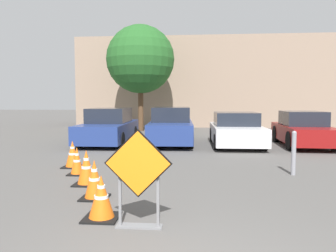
{
  "coord_description": "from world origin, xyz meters",
  "views": [
    {
      "loc": [
        0.09,
        -2.78,
        1.85
      ],
      "look_at": [
        -0.96,
        9.42,
        0.88
      ],
      "focal_mm": 35.0,
      "sensor_mm": 36.0,
      "label": 1
    }
  ],
  "objects_px": {
    "parked_car_fourth": "(303,130)",
    "bollard_nearest": "(294,152)",
    "traffic_cone_second": "(94,180)",
    "parked_car_third": "(236,130)",
    "traffic_cone_third": "(86,168)",
    "traffic_cone_nearest": "(101,197)",
    "parked_car_second": "(171,127)",
    "traffic_cone_fifth": "(73,154)",
    "traffic_cone_fourth": "(77,161)",
    "parked_car_nearest": "(109,127)",
    "road_closed_sign": "(138,173)"
  },
  "relations": [
    {
      "from": "parked_car_fourth",
      "to": "bollard_nearest",
      "type": "height_order",
      "value": "parked_car_fourth"
    },
    {
      "from": "traffic_cone_second",
      "to": "parked_car_third",
      "type": "height_order",
      "value": "parked_car_third"
    },
    {
      "from": "parked_car_third",
      "to": "traffic_cone_third",
      "type": "bearing_deg",
      "value": 57.76
    },
    {
      "from": "traffic_cone_third",
      "to": "bollard_nearest",
      "type": "xyz_separation_m",
      "value": [
        4.79,
        1.34,
        0.21
      ]
    },
    {
      "from": "traffic_cone_second",
      "to": "parked_car_fourth",
      "type": "height_order",
      "value": "parked_car_fourth"
    },
    {
      "from": "traffic_cone_nearest",
      "to": "parked_car_fourth",
      "type": "relative_size",
      "value": 0.17
    },
    {
      "from": "parked_car_second",
      "to": "traffic_cone_second",
      "type": "bearing_deg",
      "value": 81.39
    },
    {
      "from": "traffic_cone_fifth",
      "to": "parked_car_second",
      "type": "relative_size",
      "value": 0.16
    },
    {
      "from": "traffic_cone_second",
      "to": "traffic_cone_fourth",
      "type": "distance_m",
      "value": 2.17
    },
    {
      "from": "traffic_cone_second",
      "to": "traffic_cone_fourth",
      "type": "bearing_deg",
      "value": 118.84
    },
    {
      "from": "traffic_cone_second",
      "to": "traffic_cone_fourth",
      "type": "relative_size",
      "value": 1.06
    },
    {
      "from": "traffic_cone_third",
      "to": "parked_car_second",
      "type": "height_order",
      "value": "parked_car_second"
    },
    {
      "from": "traffic_cone_third",
      "to": "parked_car_nearest",
      "type": "bearing_deg",
      "value": 101.11
    },
    {
      "from": "traffic_cone_fourth",
      "to": "parked_car_nearest",
      "type": "relative_size",
      "value": 0.15
    },
    {
      "from": "traffic_cone_third",
      "to": "bollard_nearest",
      "type": "distance_m",
      "value": 4.97
    },
    {
      "from": "road_closed_sign",
      "to": "traffic_cone_third",
      "type": "height_order",
      "value": "road_closed_sign"
    },
    {
      "from": "traffic_cone_second",
      "to": "bollard_nearest",
      "type": "xyz_separation_m",
      "value": [
        4.3,
        2.31,
        0.22
      ]
    },
    {
      "from": "traffic_cone_third",
      "to": "parked_car_second",
      "type": "distance_m",
      "value": 7.12
    },
    {
      "from": "parked_car_nearest",
      "to": "bollard_nearest",
      "type": "xyz_separation_m",
      "value": [
        6.14,
        -5.59,
        -0.11
      ]
    },
    {
      "from": "traffic_cone_third",
      "to": "traffic_cone_fifth",
      "type": "xyz_separation_m",
      "value": [
        -1.0,
        1.77,
        -0.01
      ]
    },
    {
      "from": "parked_car_nearest",
      "to": "parked_car_third",
      "type": "relative_size",
      "value": 1.16
    },
    {
      "from": "road_closed_sign",
      "to": "parked_car_nearest",
      "type": "xyz_separation_m",
      "value": [
        -2.92,
        9.24,
        -0.12
      ]
    },
    {
      "from": "road_closed_sign",
      "to": "parked_car_fourth",
      "type": "height_order",
      "value": "road_closed_sign"
    },
    {
      "from": "road_closed_sign",
      "to": "parked_car_third",
      "type": "height_order",
      "value": "road_closed_sign"
    },
    {
      "from": "road_closed_sign",
      "to": "traffic_cone_fifth",
      "type": "xyz_separation_m",
      "value": [
        -2.57,
        4.1,
        -0.44
      ]
    },
    {
      "from": "traffic_cone_fourth",
      "to": "parked_car_third",
      "type": "xyz_separation_m",
      "value": [
        4.56,
        5.66,
        0.29
      ]
    },
    {
      "from": "traffic_cone_fifth",
      "to": "parked_car_nearest",
      "type": "xyz_separation_m",
      "value": [
        -0.36,
        5.15,
        0.32
      ]
    },
    {
      "from": "traffic_cone_fourth",
      "to": "parked_car_fourth",
      "type": "relative_size",
      "value": 0.17
    },
    {
      "from": "parked_car_third",
      "to": "parked_car_fourth",
      "type": "height_order",
      "value": "parked_car_fourth"
    },
    {
      "from": "parked_car_second",
      "to": "parked_car_fourth",
      "type": "bearing_deg",
      "value": 174.17
    },
    {
      "from": "bollard_nearest",
      "to": "road_closed_sign",
      "type": "bearing_deg",
      "value": -131.35
    },
    {
      "from": "traffic_cone_second",
      "to": "parked_car_nearest",
      "type": "xyz_separation_m",
      "value": [
        -1.85,
        7.9,
        0.33
      ]
    },
    {
      "from": "parked_car_third",
      "to": "bollard_nearest",
      "type": "height_order",
      "value": "parked_car_third"
    },
    {
      "from": "traffic_cone_nearest",
      "to": "parked_car_fourth",
      "type": "bearing_deg",
      "value": 56.47
    },
    {
      "from": "road_closed_sign",
      "to": "parked_car_fourth",
      "type": "bearing_deg",
      "value": 60.44
    },
    {
      "from": "traffic_cone_nearest",
      "to": "parked_car_nearest",
      "type": "height_order",
      "value": "parked_car_nearest"
    },
    {
      "from": "bollard_nearest",
      "to": "traffic_cone_nearest",
      "type": "bearing_deg",
      "value": -139.24
    },
    {
      "from": "road_closed_sign",
      "to": "bollard_nearest",
      "type": "height_order",
      "value": "road_closed_sign"
    },
    {
      "from": "parked_car_second",
      "to": "bollard_nearest",
      "type": "distance_m",
      "value": 6.63
    },
    {
      "from": "parked_car_third",
      "to": "bollard_nearest",
      "type": "relative_size",
      "value": 3.68
    },
    {
      "from": "traffic_cone_nearest",
      "to": "parked_car_third",
      "type": "relative_size",
      "value": 0.17
    },
    {
      "from": "traffic_cone_second",
      "to": "bollard_nearest",
      "type": "bearing_deg",
      "value": 28.32
    },
    {
      "from": "traffic_cone_second",
      "to": "parked_car_nearest",
      "type": "height_order",
      "value": "parked_car_nearest"
    },
    {
      "from": "traffic_cone_third",
      "to": "parked_car_fourth",
      "type": "bearing_deg",
      "value": 45.06
    },
    {
      "from": "traffic_cone_nearest",
      "to": "bollard_nearest",
      "type": "bearing_deg",
      "value": 40.76
    },
    {
      "from": "traffic_cone_third",
      "to": "traffic_cone_fourth",
      "type": "height_order",
      "value": "traffic_cone_third"
    },
    {
      "from": "traffic_cone_nearest",
      "to": "road_closed_sign",
      "type": "bearing_deg",
      "value": -26.92
    },
    {
      "from": "traffic_cone_nearest",
      "to": "traffic_cone_third",
      "type": "relative_size",
      "value": 0.9
    },
    {
      "from": "road_closed_sign",
      "to": "traffic_cone_fourth",
      "type": "relative_size",
      "value": 2.09
    },
    {
      "from": "parked_car_fourth",
      "to": "bollard_nearest",
      "type": "xyz_separation_m",
      "value": [
        -1.9,
        -5.36,
        -0.08
      ]
    }
  ]
}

